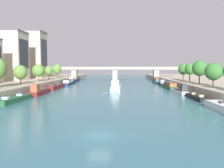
{
  "coord_description": "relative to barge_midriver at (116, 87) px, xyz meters",
  "views": [
    {
      "loc": [
        2.25,
        -23.86,
        7.65
      ],
      "look_at": [
        0.0,
        45.08,
        2.35
      ],
      "focal_mm": 34.88,
      "sensor_mm": 36.0,
      "label": 1
    }
  ],
  "objects": [
    {
      "name": "moored_boat_left_gap_after",
      "position": [
        -21.05,
        -14.44,
        -0.09
      ],
      "size": [
        2.36,
        12.01,
        3.21
      ],
      "color": "maroon",
      "rests_on": "ground"
    },
    {
      "name": "tree_left_third",
      "position": [
        -28.13,
        15.22,
        5.18
      ],
      "size": [
        3.22,
        3.22,
        5.68
      ],
      "color": "brown",
      "rests_on": "quay_left"
    },
    {
      "name": "moored_boat_right_upstream",
      "position": [
        19.49,
        5.38,
        -0.04
      ],
      "size": [
        3.42,
        15.68,
        2.38
      ],
      "color": "#235633",
      "rests_on": "ground"
    },
    {
      "name": "bridge_far",
      "position": [
        -1.13,
        45.92,
        4.12
      ],
      "size": [
        69.05,
        4.4,
        7.94
      ],
      "color": "gray",
      "rests_on": "ground"
    },
    {
      "name": "moored_boat_left_lone",
      "position": [
        -22.03,
        -27.12,
        -0.44
      ],
      "size": [
        2.94,
        12.68,
        2.22
      ],
      "color": "#235633",
      "rests_on": "ground"
    },
    {
      "name": "tree_right_by_lamp",
      "position": [
        26.38,
        12.2,
        5.86
      ],
      "size": [
        3.94,
        3.94,
        6.58
      ],
      "color": "brown",
      "rests_on": "quay_right"
    },
    {
      "name": "moored_boat_right_far",
      "position": [
        19.63,
        21.49,
        -0.02
      ],
      "size": [
        2.22,
        10.78,
        2.45
      ],
      "color": "#1E284C",
      "rests_on": "ground"
    },
    {
      "name": "wake_behind_barge",
      "position": [
        -1.19,
        -11.73,
        -1.02
      ],
      "size": [
        5.6,
        5.93,
        0.03
      ],
      "color": "#A5D1DB",
      "rests_on": "ground"
    },
    {
      "name": "moored_boat_right_lone",
      "position": [
        19.49,
        -22.05,
        -0.49
      ],
      "size": [
        1.89,
        10.95,
        2.12
      ],
      "color": "black",
      "rests_on": "ground"
    },
    {
      "name": "moored_boat_right_near",
      "position": [
        18.82,
        -10.86,
        -0.12
      ],
      "size": [
        2.21,
        11.34,
        3.18
      ],
      "color": "silver",
      "rests_on": "ground"
    },
    {
      "name": "barge_midriver",
      "position": [
        0.0,
        0.0,
        0.0
      ],
      "size": [
        3.47,
        17.27,
        3.51
      ],
      "color": "silver",
      "rests_on": "ground"
    },
    {
      "name": "ground_plane",
      "position": [
        -1.13,
        -50.33,
        -1.04
      ],
      "size": [
        400.0,
        400.0,
        0.0
      ],
      "primitive_type": "plane",
      "color": "#336675"
    },
    {
      "name": "moored_boat_left_upstream",
      "position": [
        -22.01,
        36.11,
        -0.1
      ],
      "size": [
        3.01,
        15.74,
        3.02
      ],
      "color": "#1E284C",
      "rests_on": "ground"
    },
    {
      "name": "quay_left",
      "position": [
        -41.65,
        4.67,
        0.25
      ],
      "size": [
        36.0,
        170.0,
        2.58
      ],
      "primitive_type": "cube",
      "color": "#A89E89",
      "rests_on": "ground"
    },
    {
      "name": "tree_right_end_of_row",
      "position": [
        26.03,
        -6.03,
        6.35
      ],
      "size": [
        4.49,
        4.49,
        7.27
      ],
      "color": "brown",
      "rests_on": "quay_right"
    },
    {
      "name": "moored_boat_left_midway",
      "position": [
        -21.75,
        3.0,
        -0.39
      ],
      "size": [
        2.96,
        15.48,
        2.35
      ],
      "color": "maroon",
      "rests_on": "ground"
    },
    {
      "name": "building_left_middle",
      "position": [
        -42.81,
        11.33,
        11.22
      ],
      "size": [
        12.95,
        10.38,
        19.32
      ],
      "color": "beige",
      "rests_on": "quay_left"
    },
    {
      "name": "tree_right_distant",
      "position": [
        26.32,
        4.1,
        6.03
      ],
      "size": [
        3.55,
        3.55,
        6.59
      ],
      "color": "brown",
      "rests_on": "quay_right"
    },
    {
      "name": "tree_left_second",
      "position": [
        -28.64,
        -9.6,
        5.14
      ],
      "size": [
        4.05,
        4.05,
        5.75
      ],
      "color": "brown",
      "rests_on": "quay_left"
    },
    {
      "name": "tree_left_end_of_row",
      "position": [
        -28.41,
        28.7,
        5.76
      ],
      "size": [
        3.83,
        3.83,
        6.61
      ],
      "color": "brown",
      "rests_on": "quay_left"
    },
    {
      "name": "building_left_corner",
      "position": [
        -42.81,
        31.16,
        12.72
      ],
      "size": [
        15.35,
        10.44,
        22.33
      ],
      "color": "#B2A38E",
      "rests_on": "quay_left"
    },
    {
      "name": "moored_boat_left_end",
      "position": [
        -21.13,
        20.61,
        -0.06
      ],
      "size": [
        2.91,
        14.48,
        2.34
      ],
      "color": "#1E284C",
      "rests_on": "ground"
    },
    {
      "name": "tree_left_distant",
      "position": [
        -28.27,
        4.18,
        5.39
      ],
      "size": [
        4.5,
        4.5,
        6.14
      ],
      "color": "brown",
      "rests_on": "quay_left"
    },
    {
      "name": "moored_boat_right_midway",
      "position": [
        19.36,
        33.38,
        0.05
      ],
      "size": [
        2.16,
        11.64,
        2.61
      ],
      "color": "#23666B",
      "rests_on": "ground"
    },
    {
      "name": "tree_right_far",
      "position": [
        26.57,
        -14.8,
        5.46
      ],
      "size": [
        4.64,
        4.64,
        6.3
      ],
      "color": "brown",
      "rests_on": "quay_right"
    }
  ]
}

